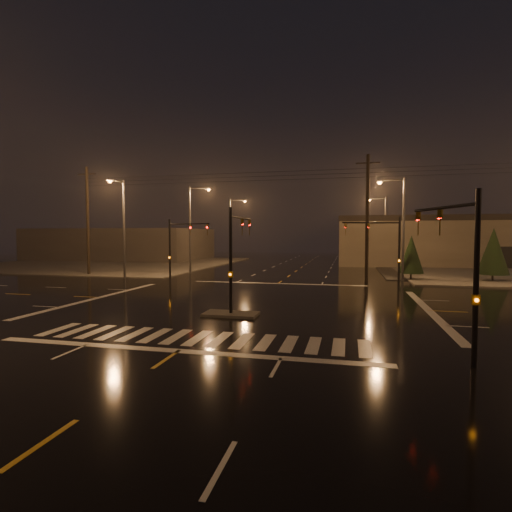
{
  "coord_description": "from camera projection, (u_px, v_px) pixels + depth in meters",
  "views": [
    {
      "loc": [
        6.35,
        -25.06,
        4.46
      ],
      "look_at": [
        0.02,
        2.07,
        3.0
      ],
      "focal_mm": 28.0,
      "sensor_mm": 36.0,
      "label": 1
    }
  ],
  "objects": [
    {
      "name": "signal_mast_nw",
      "position": [
        178.0,
        242.0,
        37.85
      ],
      "size": [
        4.84,
        1.86,
        6.0
      ],
      "color": "black",
      "rests_on": "ground"
    },
    {
      "name": "signal_mast_se",
      "position": [
        462.0,
        256.0,
        14.05
      ],
      "size": [
        1.55,
        3.87,
        6.0
      ],
      "color": "black",
      "rests_on": "ground"
    },
    {
      "name": "utility_pole_0",
      "position": [
        88.0,
        220.0,
        44.33
      ],
      "size": [
        2.2,
        0.32,
        12.0
      ],
      "color": "black",
      "rests_on": "ground"
    },
    {
      "name": "streetlight_3",
      "position": [
        400.0,
        221.0,
        38.76
      ],
      "size": [
        2.77,
        0.32,
        10.0
      ],
      "color": "#38383A",
      "rests_on": "ground"
    },
    {
      "name": "conifer_1",
      "position": [
        493.0,
        251.0,
        38.14
      ],
      "size": [
        2.85,
        2.85,
        5.15
      ],
      "color": "black",
      "rests_on": "ground"
    },
    {
      "name": "streetlight_4",
      "position": [
        383.0,
        226.0,
        58.21
      ],
      "size": [
        2.77,
        0.32,
        10.0
      ],
      "color": "#38383A",
      "rests_on": "ground"
    },
    {
      "name": "utility_pole_1",
      "position": [
        367.0,
        217.0,
        37.52
      ],
      "size": [
        2.2,
        0.32,
        12.0
      ],
      "color": "black",
      "rests_on": "ground"
    },
    {
      "name": "stop_bar_far",
      "position": [
        278.0,
        283.0,
        36.74
      ],
      "size": [
        16.0,
        0.5,
        0.01
      ],
      "primitive_type": "cube",
      "color": "beige",
      "rests_on": "ground"
    },
    {
      "name": "streetlight_5",
      "position": [
        122.0,
        222.0,
        40.24
      ],
      "size": [
        0.32,
        2.77,
        10.0
      ],
      "color": "#38383A",
      "rests_on": "ground"
    },
    {
      "name": "ground",
      "position": [
        249.0,
        303.0,
        26.04
      ],
      "size": [
        140.0,
        140.0,
        0.0
      ],
      "primitive_type": "plane",
      "color": "black",
      "rests_on": "ground"
    },
    {
      "name": "signal_mast_ne",
      "position": [
        387.0,
        243.0,
        33.55
      ],
      "size": [
        4.84,
        1.86,
        6.0
      ],
      "color": "black",
      "rests_on": "ground"
    },
    {
      "name": "stop_bar_near",
      "position": [
        178.0,
        351.0,
        15.34
      ],
      "size": [
        16.0,
        0.5,
        0.01
      ],
      "primitive_type": "cube",
      "color": "beige",
      "rests_on": "ground"
    },
    {
      "name": "median_island",
      "position": [
        231.0,
        314.0,
        22.15
      ],
      "size": [
        3.0,
        1.6,
        0.15
      ],
      "primitive_type": "cube",
      "color": "#44423D",
      "rests_on": "ground"
    },
    {
      "name": "streetlight_1",
      "position": [
        193.0,
        223.0,
        45.78
      ],
      "size": [
        2.77,
        0.32,
        10.0
      ],
      "color": "#38383A",
      "rests_on": "ground"
    },
    {
      "name": "commercial_block",
      "position": [
        122.0,
        244.0,
        74.68
      ],
      "size": [
        30.0,
        18.0,
        5.6
      ],
      "primitive_type": "cube",
      "color": "#3E3837",
      "rests_on": "ground"
    },
    {
      "name": "crosswalk",
      "position": [
        198.0,
        338.0,
        17.29
      ],
      "size": [
        15.0,
        2.6,
        0.01
      ],
      "primitive_type": "cube",
      "color": "beige",
      "rests_on": "ground"
    },
    {
      "name": "signal_mast_median",
      "position": [
        235.0,
        247.0,
        22.86
      ],
      "size": [
        0.25,
        4.59,
        6.0
      ],
      "color": "black",
      "rests_on": "ground"
    },
    {
      "name": "streetlight_2",
      "position": [
        232.0,
        226.0,
        61.34
      ],
      "size": [
        2.77,
        0.32,
        10.0
      ],
      "color": "#38383A",
      "rests_on": "ground"
    },
    {
      "name": "conifer_0",
      "position": [
        411.0,
        254.0,
        39.34
      ],
      "size": [
        2.39,
        2.39,
        4.44
      ],
      "color": "black",
      "rests_on": "ground"
    },
    {
      "name": "sidewalk_nw",
      "position": [
        109.0,
        263.0,
        62.02
      ],
      "size": [
        36.0,
        36.0,
        0.12
      ],
      "primitive_type": "cube",
      "color": "#44423D",
      "rests_on": "ground"
    }
  ]
}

